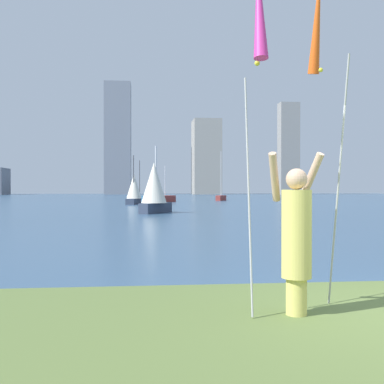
{
  "coord_description": "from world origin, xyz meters",
  "views": [
    {
      "loc": [
        -3.37,
        -5.28,
        1.52
      ],
      "look_at": [
        -1.57,
        12.66,
        1.36
      ],
      "focal_mm": 44.28,
      "sensor_mm": 36.0,
      "label": 1
    }
  ],
  "objects": [
    {
      "name": "sailboat_4",
      "position": [
        -2.79,
        23.24,
        1.58
      ],
      "size": [
        2.21,
        2.97,
        4.05
      ],
      "color": "#333D51",
      "rests_on": "ground"
    },
    {
      "name": "sailboat_0",
      "position": [
        -3.98,
        52.01,
        0.35
      ],
      "size": [
        2.88,
        2.14,
        4.84
      ],
      "color": "#2D6084",
      "rests_on": "ground"
    },
    {
      "name": "sailboat_3",
      "position": [
        -1.17,
        45.91,
        0.37
      ],
      "size": [
        2.41,
        2.4,
        3.91
      ],
      "color": "maroon",
      "rests_on": "ground"
    },
    {
      "name": "sailboat_7",
      "position": [
        -4.37,
        39.05,
        1.39
      ],
      "size": [
        1.69,
        2.93,
        4.54
      ],
      "color": "#333D51",
      "rests_on": "ground"
    },
    {
      "name": "kite_flag_right",
      "position": [
        -1.0,
        1.03,
        3.75
      ],
      "size": [
        0.16,
        1.26,
        4.57
      ],
      "color": "#B2B2B7",
      "rests_on": "ground"
    },
    {
      "name": "skyline_tower_1",
      "position": [
        -9.7,
        108.87,
        13.21
      ],
      "size": [
        6.16,
        6.28,
        26.42
      ],
      "color": "gray",
      "rests_on": "ground"
    },
    {
      "name": "ground",
      "position": [
        0.0,
        50.95,
        -0.06
      ],
      "size": [
        120.0,
        138.0,
        0.12
      ],
      "color": "#5B7038"
    },
    {
      "name": "skyline_tower_3",
      "position": [
        30.52,
        103.71,
        10.79
      ],
      "size": [
        4.56,
        3.36,
        21.58
      ],
      "color": "gray",
      "rests_on": "ground"
    },
    {
      "name": "sailboat_5",
      "position": [
        5.77,
        50.91,
        0.4
      ],
      "size": [
        1.64,
        2.51,
        5.93
      ],
      "color": "maroon",
      "rests_on": "ground"
    },
    {
      "name": "skyline_tower_2",
      "position": [
        11.51,
        108.26,
        8.95
      ],
      "size": [
        6.56,
        7.85,
        17.9
      ],
      "color": "gray",
      "rests_on": "ground"
    },
    {
      "name": "kite_flag_left",
      "position": [
        -2.12,
        -0.16,
        3.42
      ],
      "size": [
        0.16,
        0.91,
        4.13
      ],
      "color": "#B2B2B7",
      "rests_on": "ground"
    },
    {
      "name": "person",
      "position": [
        -1.56,
        0.23,
        0.96
      ],
      "size": [
        0.72,
        0.53,
        1.96
      ],
      "rotation": [
        0.0,
        0.0,
        -0.17
      ],
      "color": "#D8CC66",
      "rests_on": "ground"
    }
  ]
}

